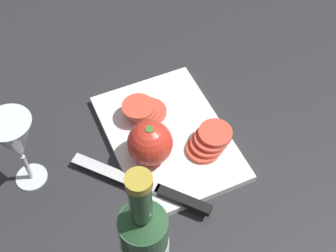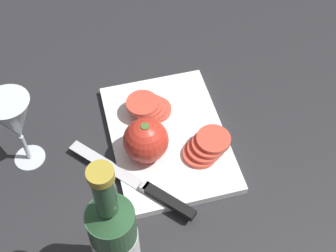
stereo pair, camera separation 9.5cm
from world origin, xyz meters
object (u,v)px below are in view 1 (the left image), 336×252
Objects in this scene: wine_bottle at (145,247)px; wine_glass at (16,142)px; knife at (166,194)px; whole_tomato at (150,143)px; tomato_slice_stack_far at (209,141)px; tomato_slice_stack_near at (144,109)px.

wine_bottle is 0.31m from wine_glass.
wine_glass is 0.29m from knife.
whole_tomato reaches higher than tomato_slice_stack_far.
knife is 0.20m from tomato_slice_stack_near.
tomato_slice_stack_near and tomato_slice_stack_far have the same top height.
tomato_slice_stack_far is (-0.07, 0.12, 0.01)m from knife.
wine_glass is 0.77× the size of knife.
wine_bottle reaches higher than tomato_slice_stack_near.
wine_bottle is 3.28× the size of tomato_slice_stack_far.
wine_glass is 1.81× the size of tomato_slice_stack_near.
whole_tomato is at bearing 75.64° from wine_glass.
whole_tomato is at bearing -15.01° from tomato_slice_stack_near.
tomato_slice_stack_near is at bearing 158.74° from wine_bottle.
tomato_slice_stack_far is (-0.19, 0.21, -0.08)m from wine_bottle.
knife is 0.14m from tomato_slice_stack_far.
tomato_slice_stack_near is (-0.10, 0.03, -0.03)m from whole_tomato.
whole_tomato is at bearing -103.22° from tomato_slice_stack_far.
tomato_slice_stack_far is at bearing 131.30° from wine_bottle.
wine_bottle is at bearing 26.51° from wine_glass.
tomato_slice_stack_near reaches higher than knife.
wine_bottle is at bearing -24.10° from whole_tomato.
tomato_slice_stack_near is at bearing -145.71° from tomato_slice_stack_far.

